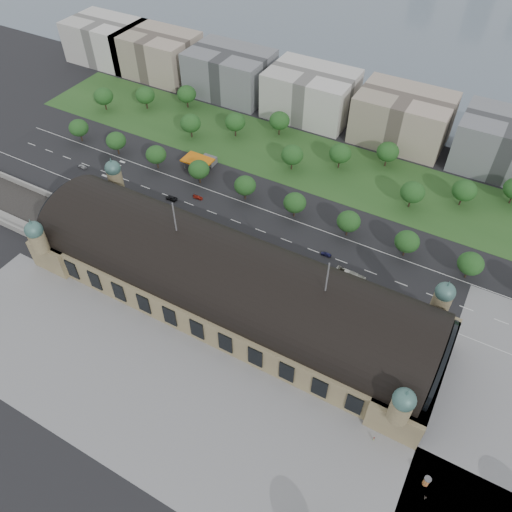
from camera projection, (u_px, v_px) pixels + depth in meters
The scene contains 52 objects.
ground at pixel (230, 300), 180.87m from camera, with size 900.00×900.00×0.00m, color black.
station at pixel (228, 281), 173.52m from camera, with size 150.00×48.40×44.30m.
track_cutting at pixel (10, 207), 216.43m from camera, with size 70.00×24.00×3.10m.
plaza_south at pixel (182, 411), 150.61m from camera, with size 190.00×48.00×0.12m, color gray.
road_slab at pixel (236, 221), 210.87m from camera, with size 260.00×26.00×0.10m, color black.
grass_belt at pixel (302, 159), 242.74m from camera, with size 300.00×45.00×0.10m, color #285220.
petrol_station at pixel (204, 160), 236.95m from camera, with size 14.00×13.00×5.05m.
lake at pixel (442, 23), 362.78m from camera, with size 700.00×320.00×0.08m, color slate.
office_0 at pixel (107, 41), 311.29m from camera, with size 45.00×32.00×24.00m, color silver.
office_1 at pixel (158, 54), 297.69m from camera, with size 45.00×32.00×24.00m, color #B5A18E.
office_2 at pixel (230, 73), 280.68m from camera, with size 45.00×32.00×24.00m, color slate.
office_3 at pixel (311, 94), 263.68m from camera, with size 45.00×32.00×24.00m, color silver.
office_4 at pixel (403, 118), 246.67m from camera, with size 45.00×32.00×24.00m, color #B5A18E.
office_5 at pixel (508, 145), 229.67m from camera, with size 45.00×32.00×24.00m, color slate.
tree_row_0 at pixel (79, 128), 248.73m from camera, with size 9.60×9.60×11.52m.
tree_row_1 at pixel (116, 141), 240.56m from camera, with size 9.60×9.60×11.52m.
tree_row_2 at pixel (156, 155), 232.40m from camera, with size 9.60×9.60×11.52m.
tree_row_3 at pixel (199, 170), 224.24m from camera, with size 9.60×9.60×11.52m.
tree_row_4 at pixel (245, 185), 216.08m from camera, with size 9.60×9.60×11.52m.
tree_row_5 at pixel (295, 203), 207.91m from camera, with size 9.60×9.60×11.52m.
tree_row_6 at pixel (349, 221), 199.75m from camera, with size 9.60×9.60×11.52m.
tree_row_7 at pixel (407, 242), 191.59m from camera, with size 9.60×9.60×11.52m.
tree_row_8 at pixel (471, 264), 183.43m from camera, with size 9.60×9.60×11.52m.
tree_belt_0 at pixel (103, 96), 270.00m from camera, with size 10.40×10.40×12.48m.
tree_belt_1 at pixel (145, 95), 270.86m from camera, with size 10.40×10.40×12.48m.
tree_belt_2 at pixel (187, 94), 271.72m from camera, with size 10.40×10.40×12.48m.
tree_belt_3 at pixel (191, 123), 250.61m from camera, with size 10.40×10.40×12.48m.
tree_belt_4 at pixel (235, 122), 251.47m from camera, with size 10.40×10.40×12.48m.
tree_belt_5 at pixel (279, 121), 252.34m from camera, with size 10.40×10.40×12.48m.
tree_belt_6 at pixel (292, 155), 231.22m from camera, with size 10.40×10.40×12.48m.
tree_belt_7 at pixel (340, 153), 232.09m from camera, with size 10.40×10.40×12.48m.
tree_belt_8 at pixel (388, 152), 232.95m from camera, with size 10.40×10.40×12.48m.
tree_belt_9 at pixel (413, 192), 211.84m from camera, with size 10.40×10.40×12.48m.
tree_belt_10 at pixel (464, 190), 212.70m from camera, with size 10.40×10.40×12.48m.
traffic_car_0 at pixel (82, 166), 237.19m from camera, with size 1.80×4.48×1.53m, color silver.
traffic_car_2 at pixel (171, 198), 220.58m from camera, with size 2.48×5.39×1.50m, color black.
traffic_car_3 at pixel (198, 197), 221.09m from camera, with size 1.82×4.48×1.30m, color maroon.
traffic_car_4 at pixel (326, 254), 196.33m from camera, with size 1.68×4.17×1.42m, color #1A1A49.
traffic_car_6 at pixel (418, 308), 177.60m from camera, with size 2.13×4.62×1.28m, color silver.
parked_car_0 at pixel (128, 210), 215.03m from camera, with size 1.51×4.33×1.43m, color black.
parked_car_1 at pixel (107, 201), 219.07m from camera, with size 2.22×4.81×1.34m, color #992C13.
parked_car_2 at pixel (155, 213), 213.40m from camera, with size 2.17×5.33×1.55m, color #1C1C4F.
parked_car_3 at pixel (134, 212), 213.81m from camera, with size 1.77×4.40×1.50m, color #515558.
parked_car_4 at pixel (191, 227), 207.14m from camera, with size 1.67×4.79×1.58m, color #BDBDBF.
parked_car_5 at pixel (217, 238), 202.71m from camera, with size 2.62×5.68×1.58m, color gray.
parked_car_6 at pixel (224, 240), 201.69m from camera, with size 2.21×5.45×1.58m, color black.
bus_west at pixel (253, 245), 198.69m from camera, with size 2.78×11.89×3.31m, color #B4221C.
bus_mid at pixel (259, 249), 196.91m from camera, with size 3.02×12.92×3.60m, color silver.
bus_east at pixel (350, 276), 186.91m from camera, with size 2.82×12.06×3.36m, color beige.
advertising_column at pixel (427, 481), 134.45m from camera, with size 1.94×1.94×3.68m.
pedestrian_0 at pixel (374, 439), 143.82m from camera, with size 0.80×0.46×1.63m, color gray.
pedestrian_2 at pixel (425, 497), 132.63m from camera, with size 0.79×0.46×1.63m, color gray.
Camera 1 is at (64.31, -95.71, 140.60)m, focal length 35.00 mm.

